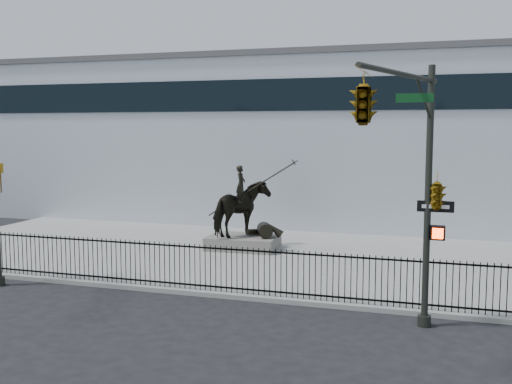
% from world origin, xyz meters
% --- Properties ---
extents(ground, '(120.00, 120.00, 0.00)m').
position_xyz_m(ground, '(0.00, 0.00, 0.00)').
color(ground, black).
rests_on(ground, ground).
extents(plaza, '(30.00, 12.00, 0.15)m').
position_xyz_m(plaza, '(0.00, 7.00, 0.07)').
color(plaza, gray).
rests_on(plaza, ground).
extents(building, '(44.00, 14.00, 9.00)m').
position_xyz_m(building, '(0.00, 20.00, 4.50)').
color(building, silver).
rests_on(building, ground).
extents(picket_fence, '(22.10, 0.10, 1.50)m').
position_xyz_m(picket_fence, '(0.00, 1.25, 0.90)').
color(picket_fence, black).
rests_on(picket_fence, plaza).
extents(statue_plinth, '(3.05, 2.16, 0.56)m').
position_xyz_m(statue_plinth, '(-0.82, 7.93, 0.43)').
color(statue_plinth, '#5A5652').
rests_on(statue_plinth, plaza).
extents(equestrian_statue, '(3.80, 2.43, 3.22)m').
position_xyz_m(equestrian_statue, '(-0.77, 7.93, 1.87)').
color(equestrian_statue, black).
rests_on(equestrian_statue, statue_plinth).
extents(traffic_signal_right, '(2.17, 6.86, 7.00)m').
position_xyz_m(traffic_signal_right, '(6.47, -2.00, 4.85)').
color(traffic_signal_right, '#272A24').
rests_on(traffic_signal_right, ground).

